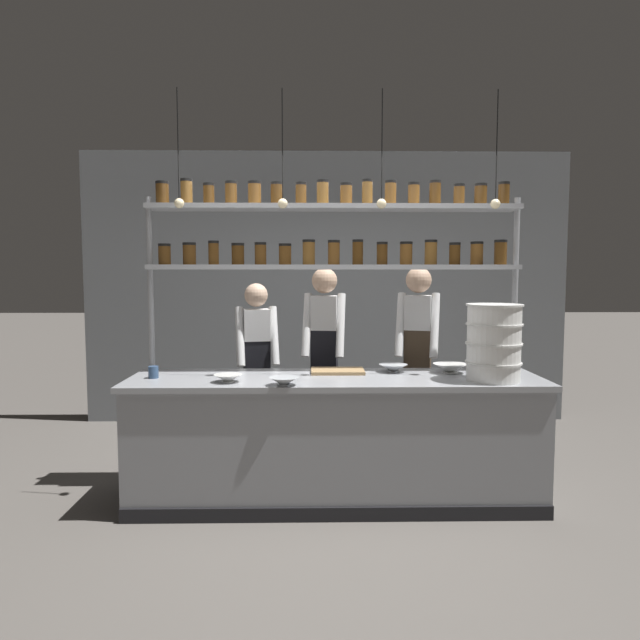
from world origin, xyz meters
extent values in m
plane|color=#5B5651|center=(0.00, 0.00, 0.00)|extent=(40.00, 40.00, 0.00)
cube|color=gray|center=(0.00, 2.34, 1.50)|extent=(5.39, 0.12, 3.01)
cube|color=gray|center=(0.00, 0.00, 0.44)|extent=(2.93, 0.72, 0.88)
cube|color=#999BA0|center=(0.00, 0.00, 0.90)|extent=(2.99, 0.76, 0.04)
cube|color=black|center=(0.00, -0.36, 0.05)|extent=(2.93, 0.03, 0.10)
cylinder|color=#999BA0|center=(-1.41, 0.33, 1.12)|extent=(0.04, 0.04, 2.25)
cylinder|color=#999BA0|center=(1.41, 0.33, 1.12)|extent=(0.04, 0.04, 2.25)
cube|color=#999BA0|center=(0.00, 0.33, 1.72)|extent=(2.83, 0.28, 0.04)
cylinder|color=brown|center=(-1.30, 0.33, 1.81)|extent=(0.09, 0.09, 0.14)
cylinder|color=black|center=(-1.30, 0.33, 1.89)|extent=(0.10, 0.10, 0.02)
cylinder|color=brown|center=(-1.11, 0.33, 1.81)|extent=(0.10, 0.10, 0.15)
cylinder|color=black|center=(-1.11, 0.33, 1.89)|extent=(0.10, 0.10, 0.02)
cylinder|color=brown|center=(-0.92, 0.33, 1.82)|extent=(0.08, 0.08, 0.16)
cylinder|color=black|center=(-0.92, 0.33, 1.91)|extent=(0.08, 0.08, 0.02)
cylinder|color=#513314|center=(-0.74, 0.33, 1.81)|extent=(0.10, 0.10, 0.15)
cylinder|color=black|center=(-0.74, 0.33, 1.89)|extent=(0.10, 0.10, 0.02)
cylinder|color=brown|center=(-0.56, 0.33, 1.81)|extent=(0.09, 0.09, 0.15)
cylinder|color=black|center=(-0.56, 0.33, 1.90)|extent=(0.09, 0.09, 0.02)
cylinder|color=brown|center=(-0.38, 0.33, 1.81)|extent=(0.10, 0.10, 0.14)
cylinder|color=black|center=(-0.38, 0.33, 1.89)|extent=(0.10, 0.10, 0.02)
cylinder|color=brown|center=(-0.19, 0.33, 1.82)|extent=(0.10, 0.10, 0.17)
cylinder|color=black|center=(-0.19, 0.33, 1.92)|extent=(0.10, 0.10, 0.02)
cylinder|color=brown|center=(0.00, 0.33, 1.82)|extent=(0.09, 0.09, 0.17)
cylinder|color=black|center=(0.00, 0.33, 1.91)|extent=(0.09, 0.09, 0.02)
cylinder|color=#513314|center=(0.18, 0.33, 1.82)|extent=(0.08, 0.08, 0.17)
cylinder|color=black|center=(0.18, 0.33, 1.92)|extent=(0.08, 0.08, 0.02)
cylinder|color=#513314|center=(0.37, 0.33, 1.81)|extent=(0.08, 0.08, 0.16)
cylinder|color=black|center=(0.37, 0.33, 1.90)|extent=(0.09, 0.09, 0.02)
cylinder|color=brown|center=(0.56, 0.33, 1.81)|extent=(0.10, 0.10, 0.16)
cylinder|color=black|center=(0.56, 0.33, 1.90)|extent=(0.10, 0.10, 0.02)
cylinder|color=brown|center=(0.75, 0.33, 1.82)|extent=(0.10, 0.10, 0.17)
cylinder|color=black|center=(0.75, 0.33, 1.92)|extent=(0.10, 0.10, 0.02)
cylinder|color=#513314|center=(0.94, 0.33, 1.81)|extent=(0.09, 0.09, 0.15)
cylinder|color=black|center=(0.94, 0.33, 1.90)|extent=(0.09, 0.09, 0.02)
cylinder|color=brown|center=(1.11, 0.33, 1.81)|extent=(0.10, 0.10, 0.16)
cylinder|color=black|center=(1.11, 0.33, 1.90)|extent=(0.10, 0.10, 0.02)
cylinder|color=#513314|center=(1.29, 0.33, 1.82)|extent=(0.10, 0.10, 0.17)
cylinder|color=black|center=(1.29, 0.33, 1.92)|extent=(0.10, 0.10, 0.02)
cube|color=#999BA0|center=(0.00, 0.33, 2.17)|extent=(2.83, 0.28, 0.04)
cylinder|color=#513314|center=(-1.31, 0.33, 2.27)|extent=(0.10, 0.10, 0.16)
cylinder|color=black|center=(-1.31, 0.33, 2.36)|extent=(0.10, 0.10, 0.02)
cylinder|color=brown|center=(-1.12, 0.33, 2.28)|extent=(0.09, 0.09, 0.17)
cylinder|color=black|center=(-1.12, 0.33, 2.37)|extent=(0.09, 0.09, 0.02)
cylinder|color=#513314|center=(-0.95, 0.33, 2.26)|extent=(0.08, 0.08, 0.14)
cylinder|color=black|center=(-0.95, 0.33, 2.34)|extent=(0.09, 0.09, 0.02)
cylinder|color=brown|center=(-0.78, 0.33, 2.27)|extent=(0.09, 0.09, 0.16)
cylinder|color=black|center=(-0.78, 0.33, 2.36)|extent=(0.09, 0.09, 0.02)
cylinder|color=brown|center=(-0.61, 0.33, 2.27)|extent=(0.10, 0.10, 0.16)
cylinder|color=black|center=(-0.61, 0.33, 2.36)|extent=(0.10, 0.10, 0.02)
cylinder|color=#513314|center=(-0.44, 0.33, 2.27)|extent=(0.09, 0.09, 0.15)
cylinder|color=black|center=(-0.44, 0.33, 2.35)|extent=(0.09, 0.09, 0.02)
cylinder|color=brown|center=(-0.25, 0.33, 2.27)|extent=(0.08, 0.08, 0.15)
cylinder|color=black|center=(-0.25, 0.33, 2.35)|extent=(0.09, 0.09, 0.02)
cylinder|color=brown|center=(-0.09, 0.33, 2.27)|extent=(0.09, 0.09, 0.17)
cylinder|color=black|center=(-0.09, 0.33, 2.37)|extent=(0.09, 0.09, 0.02)
cylinder|color=brown|center=(0.09, 0.33, 2.26)|extent=(0.09, 0.09, 0.15)
cylinder|color=black|center=(0.09, 0.33, 2.35)|extent=(0.09, 0.09, 0.02)
cylinder|color=brown|center=(0.25, 0.33, 2.28)|extent=(0.08, 0.08, 0.17)
cylinder|color=black|center=(0.25, 0.33, 2.37)|extent=(0.08, 0.08, 0.02)
cylinder|color=brown|center=(0.43, 0.33, 2.27)|extent=(0.09, 0.09, 0.17)
cylinder|color=black|center=(0.43, 0.33, 2.37)|extent=(0.09, 0.09, 0.02)
cylinder|color=brown|center=(0.61, 0.33, 2.27)|extent=(0.09, 0.09, 0.15)
cylinder|color=black|center=(0.61, 0.33, 2.35)|extent=(0.09, 0.09, 0.02)
cylinder|color=#513314|center=(0.77, 0.33, 2.27)|extent=(0.09, 0.09, 0.17)
cylinder|color=black|center=(0.77, 0.33, 2.37)|extent=(0.09, 0.09, 0.02)
cylinder|color=brown|center=(0.96, 0.33, 2.26)|extent=(0.08, 0.08, 0.14)
cylinder|color=black|center=(0.96, 0.33, 2.34)|extent=(0.09, 0.09, 0.02)
cylinder|color=#513314|center=(1.13, 0.33, 2.26)|extent=(0.09, 0.09, 0.15)
cylinder|color=black|center=(1.13, 0.33, 2.35)|extent=(0.10, 0.10, 0.02)
cylinder|color=#513314|center=(1.30, 0.33, 2.27)|extent=(0.09, 0.09, 0.16)
cylinder|color=black|center=(1.30, 0.33, 2.36)|extent=(0.09, 0.09, 0.02)
cylinder|color=black|center=(-0.72, 0.79, 0.38)|extent=(0.11, 0.11, 0.76)
cylinder|color=black|center=(-0.57, 0.82, 0.38)|extent=(0.11, 0.11, 0.76)
cube|color=black|center=(-0.65, 0.80, 0.93)|extent=(0.25, 0.21, 0.33)
cube|color=white|center=(-0.65, 0.80, 1.23)|extent=(0.25, 0.22, 0.27)
sphere|color=beige|center=(-0.65, 0.80, 1.48)|extent=(0.20, 0.20, 0.20)
cylinder|color=white|center=(-0.78, 0.71, 1.14)|extent=(0.11, 0.25, 0.50)
cylinder|color=white|center=(-0.49, 0.77, 1.14)|extent=(0.11, 0.25, 0.50)
cylinder|color=black|center=(-0.14, 0.81, 0.41)|extent=(0.11, 0.11, 0.83)
cylinder|color=black|center=(0.02, 0.78, 0.41)|extent=(0.11, 0.11, 0.83)
cube|color=black|center=(-0.06, 0.79, 1.01)|extent=(0.24, 0.20, 0.36)
cube|color=white|center=(-0.06, 0.79, 1.33)|extent=(0.24, 0.21, 0.29)
sphere|color=tan|center=(-0.06, 0.79, 1.61)|extent=(0.22, 0.22, 0.22)
cylinder|color=white|center=(-0.21, 0.76, 1.23)|extent=(0.10, 0.26, 0.54)
cylinder|color=white|center=(0.07, 0.71, 1.23)|extent=(0.10, 0.26, 0.54)
cylinder|color=black|center=(0.66, 0.77, 0.41)|extent=(0.11, 0.11, 0.83)
cylinder|color=black|center=(0.82, 0.72, 0.41)|extent=(0.11, 0.11, 0.83)
cube|color=#473828|center=(0.74, 0.75, 1.01)|extent=(0.26, 0.23, 0.36)
cube|color=white|center=(0.74, 0.75, 1.34)|extent=(0.26, 0.23, 0.29)
sphere|color=tan|center=(0.74, 0.75, 1.61)|extent=(0.22, 0.22, 0.22)
cylinder|color=white|center=(0.58, 0.73, 1.24)|extent=(0.14, 0.26, 0.54)
cylinder|color=white|center=(0.86, 0.65, 1.24)|extent=(0.14, 0.26, 0.54)
cylinder|color=white|center=(1.10, -0.16, 0.98)|extent=(0.37, 0.37, 0.12)
cylinder|color=silver|center=(1.10, -0.16, 1.05)|extent=(0.39, 0.39, 0.01)
cylinder|color=white|center=(1.10, -0.16, 1.12)|extent=(0.37, 0.37, 0.12)
cylinder|color=silver|center=(1.10, -0.16, 1.18)|extent=(0.39, 0.39, 0.01)
cylinder|color=white|center=(1.10, -0.16, 1.25)|extent=(0.37, 0.37, 0.12)
cylinder|color=silver|center=(1.10, -0.16, 1.32)|extent=(0.39, 0.39, 0.01)
cylinder|color=white|center=(1.10, -0.16, 1.38)|extent=(0.37, 0.37, 0.12)
cylinder|color=silver|center=(1.10, -0.16, 1.45)|extent=(0.39, 0.39, 0.01)
cube|color=#A88456|center=(0.02, 0.18, 0.93)|extent=(0.40, 0.26, 0.02)
cylinder|color=silver|center=(-0.75, -0.18, 0.93)|extent=(0.09, 0.09, 0.01)
cone|color=silver|center=(-0.75, -0.18, 0.95)|extent=(0.20, 0.20, 0.05)
cylinder|color=#B2B7BC|center=(0.45, 0.20, 0.93)|extent=(0.10, 0.10, 0.01)
cone|color=#B2B7BC|center=(0.45, 0.20, 0.95)|extent=(0.22, 0.22, 0.06)
cylinder|color=#B2B7BC|center=(-0.36, -0.31, 0.93)|extent=(0.09, 0.09, 0.01)
cone|color=#B2B7BC|center=(-0.36, -0.31, 0.95)|extent=(0.21, 0.21, 0.06)
cylinder|color=silver|center=(0.87, 0.15, 0.93)|extent=(0.12, 0.12, 0.01)
cone|color=silver|center=(0.87, 0.15, 0.96)|extent=(0.26, 0.26, 0.07)
cylinder|color=#334C70|center=(-1.31, -0.02, 0.96)|extent=(0.07, 0.07, 0.09)
cylinder|color=black|center=(-1.10, 0.00, 2.56)|extent=(0.01, 0.01, 0.79)
sphere|color=#F9E5B2|center=(-1.10, 0.00, 2.16)|extent=(0.07, 0.07, 0.07)
cylinder|color=black|center=(-0.38, 0.00, 2.56)|extent=(0.01, 0.01, 0.79)
sphere|color=#F9E5B2|center=(-0.38, 0.00, 2.16)|extent=(0.07, 0.07, 0.07)
cylinder|color=black|center=(0.32, 0.00, 2.56)|extent=(0.01, 0.01, 0.79)
sphere|color=#F9E5B2|center=(0.32, 0.00, 2.16)|extent=(0.07, 0.07, 0.07)
cylinder|color=black|center=(1.14, 0.00, 2.56)|extent=(0.01, 0.01, 0.79)
sphere|color=#F9E5B2|center=(1.14, 0.00, 2.16)|extent=(0.07, 0.07, 0.07)
camera|label=1|loc=(-0.18, -4.08, 1.67)|focal=32.00mm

